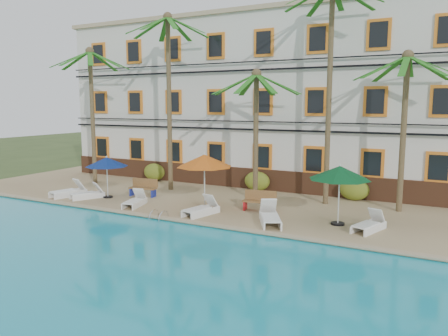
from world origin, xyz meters
The scene contains 25 objects.
ground centered at (0.00, 0.00, 0.00)m, with size 100.00×100.00×0.00m, color #384C23.
pool_deck centered at (0.00, 5.00, 0.12)m, with size 30.00×12.00×0.25m, color tan.
swimming_pool centered at (0.00, -7.00, 0.10)m, with size 26.00×12.00×0.20m, color #189DB8.
pool_coping centered at (0.00, -0.90, 0.28)m, with size 30.00×0.35×0.06m, color tan.
hotel_building centered at (0.00, 9.98, 5.37)m, with size 25.40×6.44×10.22m.
palm_a centered at (-8.45, 4.03, 5.55)m, with size 4.58×4.58×8.24m.
palm_b centered at (-3.21, 4.61, 6.45)m, with size 4.58×4.58×9.84m.
palm_c centered at (2.21, 4.36, 4.60)m, with size 4.58×4.58×6.61m.
palm_d centered at (5.65, 5.14, 6.86)m, with size 4.58×4.58×10.58m.
palm_e centered at (9.04, 5.17, 4.96)m, with size 4.58×4.58×7.22m.
shrub_left centered at (-5.84, 6.60, 0.80)m, with size 1.50×0.90×1.10m, color #20621C.
shrub_mid centered at (1.35, 6.60, 0.80)m, with size 1.50×0.90×1.10m, color #20621C.
shrub_right centered at (6.74, 6.60, 0.80)m, with size 1.50×0.90×1.10m, color #20621C.
umbrella_blue centered at (-4.88, 1.25, 2.13)m, with size 2.20×2.20×2.21m.
umbrella_red centered at (0.84, 1.54, 2.50)m, with size 2.63×2.63×2.63m.
umbrella_green centered at (7.08, 1.61, 2.38)m, with size 2.50×2.50×2.50m.
lounger_a centered at (-6.93, 0.51, 0.54)m, with size 1.14×1.99×0.89m.
lounger_b centered at (-5.66, 0.61, 0.51)m, with size 1.30×1.79×0.80m.
lounger_c centered at (-2.35, 0.35, 0.51)m, with size 1.00×1.78×0.80m.
lounger_d centered at (1.35, 0.40, 0.53)m, with size 1.05×1.94×0.87m.
lounger_e centered at (4.59, 0.41, 0.56)m, with size 1.60×2.14×0.96m.
lounger_f centered at (8.36, 1.29, 0.52)m, with size 1.13×1.85×0.82m.
bench_left centered at (-3.46, 2.44, 0.72)m, with size 1.55×0.68×0.93m.
bench_right centered at (3.29, 2.34, 0.72)m, with size 1.55×0.69×0.93m.
pool_ladder centered at (0.04, -1.00, 0.25)m, with size 0.54×0.74×0.74m.
Camera 1 is at (10.98, -15.85, 5.12)m, focal length 35.00 mm.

